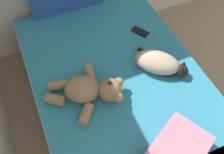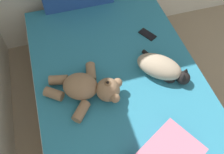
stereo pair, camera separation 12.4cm
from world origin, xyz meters
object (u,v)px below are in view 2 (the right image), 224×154
at_px(cat, 161,68).
at_px(cell_phone, 147,34).
at_px(teddy_bear, 88,88).
at_px(bed, 120,100).

height_order(cat, cell_phone, cat).
height_order(teddy_bear, cell_phone, teddy_bear).
bearing_deg(teddy_bear, cat, 2.44).
distance_m(bed, cell_phone, 0.61).
bearing_deg(cat, bed, -179.87).
xyz_separation_m(cat, cell_phone, (0.05, 0.41, -0.07)).
relative_size(cat, cell_phone, 2.52).
height_order(bed, teddy_bear, teddy_bear).
bearing_deg(cell_phone, cat, -97.63).
bearing_deg(cat, teddy_bear, -177.56).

